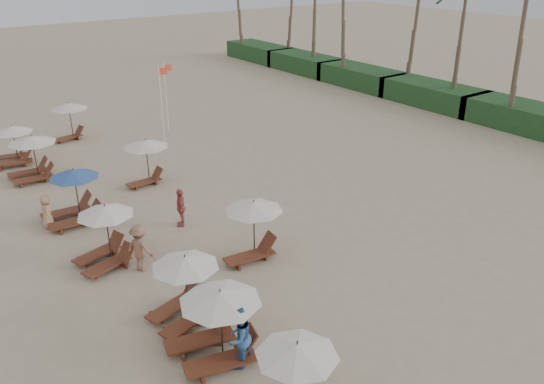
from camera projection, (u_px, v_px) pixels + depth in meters
ground at (357, 294)px, 18.89m from camera, size 160.00×160.00×0.00m
shrub_hedge at (433, 94)px, 41.13m from camera, size 3.20×53.00×1.60m
lounger_station_1 at (214, 326)px, 15.59m from camera, size 2.77×2.41×2.14m
lounger_station_2 at (181, 289)px, 17.13m from camera, size 2.43×2.13×2.24m
lounger_station_3 at (103, 237)px, 20.21m from camera, size 2.46×2.19×2.34m
lounger_station_4 at (71, 200)px, 23.44m from camera, size 2.61×2.10×2.35m
lounger_station_5 at (31, 158)px, 27.74m from camera, size 2.62×2.35×2.27m
lounger_station_6 at (10, 147)px, 29.83m from camera, size 2.62×2.34×2.10m
inland_station_0 at (252, 225)px, 20.56m from camera, size 2.71×2.24×2.22m
inland_station_1 at (145, 155)px, 27.11m from camera, size 2.51×2.24×2.22m
inland_station_2 at (68, 116)px, 33.49m from camera, size 2.55×2.24×2.22m
beachgoer_mid_a at (238, 338)px, 15.30m from camera, size 1.13×1.01×1.91m
beachgoer_mid_b at (140, 248)px, 19.93m from camera, size 1.16×1.37×1.83m
beachgoer_far_a at (181, 207)px, 23.22m from camera, size 0.83×1.07×1.69m
beachgoer_far_b at (47, 211)px, 23.10m from camera, size 0.59×0.79×1.48m
flag_pole_near at (161, 101)px, 32.48m from camera, size 0.59×0.08×4.69m
flag_pole_far at (166, 93)px, 34.66m from camera, size 0.60×0.08×4.42m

